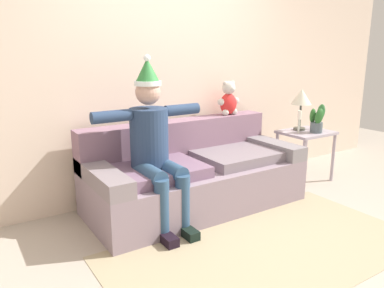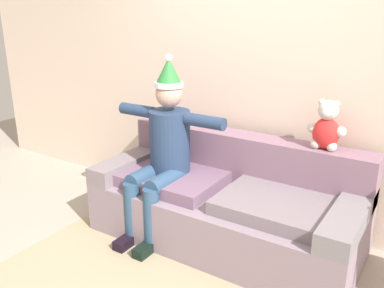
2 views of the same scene
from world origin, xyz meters
The scene contains 11 objects.
ground_plane centered at (0.00, 0.00, 0.00)m, with size 10.00×10.00×0.00m, color #AC9F90.
back_wall centered at (0.00, 1.55, 1.35)m, with size 7.00×0.10×2.70m, color beige.
couch centered at (0.00, 1.01, 0.32)m, with size 2.14×0.94×0.83m.
person_seated centered at (-0.52, 0.84, 0.75)m, with size 1.02×0.77×1.50m.
teddy_bear centered at (0.66, 1.30, 1.00)m, with size 0.29×0.17×0.38m.
side_table centered at (1.54, 0.92, 0.51)m, with size 0.58×0.48×0.60m.
table_lamp centered at (1.52, 1.01, 0.98)m, with size 0.24×0.24×0.49m.
potted_plant centered at (1.59, 0.81, 0.75)m, with size 0.22×0.19×0.34m.
candle_tall centered at (1.38, 0.90, 0.77)m, with size 0.04×0.04×0.26m.
candle_short centered at (1.70, 0.96, 0.75)m, with size 0.04×0.04×0.23m.
area_rug centered at (0.00, -0.07, 0.00)m, with size 2.53×1.34×0.01m, color tan.
Camera 1 is at (-1.95, -2.00, 1.53)m, focal length 35.10 mm.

